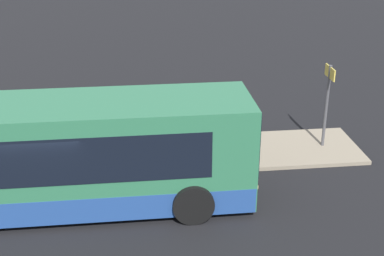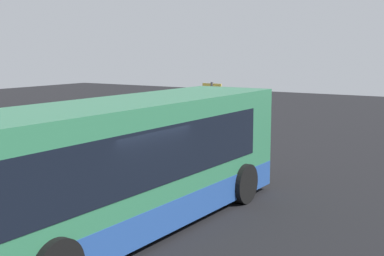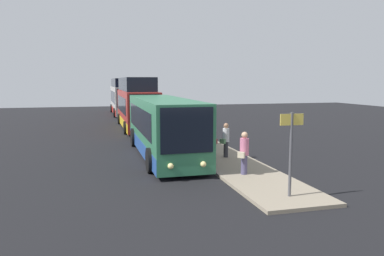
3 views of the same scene
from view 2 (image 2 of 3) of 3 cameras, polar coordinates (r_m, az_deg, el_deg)
The scene contains 8 objects.
ground at distance 12.18m, azimuth -7.51°, elevation -11.69°, with size 80.00×80.00×0.00m, color black.
platform at distance 14.16m, azimuth -16.77°, elevation -8.82°, with size 20.00×2.70×0.13m.
bus_lead at distance 12.18m, azimuth -7.32°, elevation -4.28°, with size 10.64×2.71×3.02m.
passenger_boarding at distance 17.85m, azimuth -2.14°, elevation -1.56°, with size 0.60×0.61×1.76m.
passenger_waiting at distance 15.06m, azimuth -7.74°, elevation -3.35°, with size 0.65×0.66×1.85m.
passenger_with_bags at distance 15.49m, azimuth -10.99°, elevation -3.28°, with size 0.52×0.58×1.72m.
suitcase at distance 14.69m, azimuth -7.91°, elevation -6.51°, with size 0.45×0.24×0.80m.
sign_post at distance 20.51m, azimuth 2.12°, elevation 2.00°, with size 0.10×0.82×2.80m.
Camera 2 is at (-8.68, -7.46, 4.18)m, focal length 50.00 mm.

